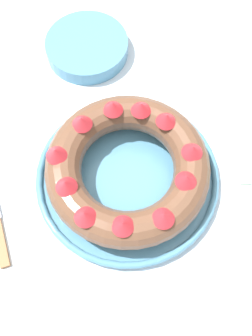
# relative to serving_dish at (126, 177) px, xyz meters

# --- Properties ---
(ground_plane) EXTENTS (8.00, 8.00, 0.00)m
(ground_plane) POSITION_rel_serving_dish_xyz_m (0.00, -0.01, -0.75)
(ground_plane) COLOR #4C4742
(dining_table) EXTENTS (1.42, 1.17, 0.74)m
(dining_table) POSITION_rel_serving_dish_xyz_m (0.00, -0.01, -0.09)
(dining_table) COLOR silver
(dining_table) RESTS_ON ground_plane
(serving_dish) EXTENTS (0.33, 0.33, 0.02)m
(serving_dish) POSITION_rel_serving_dish_xyz_m (0.00, 0.00, 0.00)
(serving_dish) COLOR #518EB2
(serving_dish) RESTS_ON dining_table
(bundt_cake) EXTENTS (0.28, 0.28, 0.08)m
(bundt_cake) POSITION_rel_serving_dish_xyz_m (-0.00, -0.00, 0.04)
(bundt_cake) COLOR brown
(bundt_cake) RESTS_ON serving_dish
(side_bowl) EXTENTS (0.17, 0.17, 0.03)m
(side_bowl) POSITION_rel_serving_dish_xyz_m (0.01, 0.30, 0.01)
(side_bowl) COLOR #518EB2
(side_bowl) RESTS_ON dining_table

